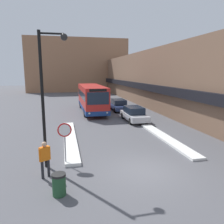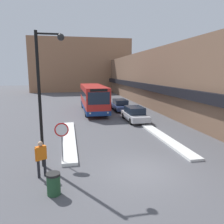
{
  "view_description": "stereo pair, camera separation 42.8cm",
  "coord_description": "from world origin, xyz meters",
  "px_view_note": "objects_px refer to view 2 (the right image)",
  "views": [
    {
      "loc": [
        -3.95,
        -10.01,
        5.08
      ],
      "look_at": [
        0.24,
        8.81,
        1.55
      ],
      "focal_mm": 35.0,
      "sensor_mm": 36.0,
      "label": 1
    },
    {
      "loc": [
        -3.53,
        -10.09,
        5.08
      ],
      "look_at": [
        0.24,
        8.81,
        1.55
      ],
      "focal_mm": 35.0,
      "sensor_mm": 36.0,
      "label": 2
    }
  ],
  "objects_px": {
    "city_bus": "(93,98)",
    "trash_bin": "(54,184)",
    "parked_car_back": "(120,105)",
    "parked_car_front": "(135,114)",
    "street_lamp": "(44,87)",
    "pedestrian": "(41,156)",
    "stop_sign": "(62,135)"
  },
  "relations": [
    {
      "from": "parked_car_front",
      "to": "parked_car_back",
      "type": "bearing_deg",
      "value": 90.0
    },
    {
      "from": "city_bus",
      "to": "pedestrian",
      "type": "distance_m",
      "value": 18.11
    },
    {
      "from": "trash_bin",
      "to": "parked_car_back",
      "type": "bearing_deg",
      "value": 68.85
    },
    {
      "from": "pedestrian",
      "to": "trash_bin",
      "type": "distance_m",
      "value": 1.95
    },
    {
      "from": "city_bus",
      "to": "trash_bin",
      "type": "xyz_separation_m",
      "value": [
        -3.87,
        -19.25,
        -1.34
      ]
    },
    {
      "from": "parked_car_front",
      "to": "street_lamp",
      "type": "relative_size",
      "value": 0.65
    },
    {
      "from": "parked_car_front",
      "to": "street_lamp",
      "type": "distance_m",
      "value": 13.12
    },
    {
      "from": "trash_bin",
      "to": "pedestrian",
      "type": "bearing_deg",
      "value": 111.01
    },
    {
      "from": "pedestrian",
      "to": "street_lamp",
      "type": "bearing_deg",
      "value": 50.88
    },
    {
      "from": "street_lamp",
      "to": "city_bus",
      "type": "bearing_deg",
      "value": 75.02
    },
    {
      "from": "parked_car_front",
      "to": "stop_sign",
      "type": "height_order",
      "value": "stop_sign"
    },
    {
      "from": "parked_car_back",
      "to": "street_lamp",
      "type": "distance_m",
      "value": 18.52
    },
    {
      "from": "stop_sign",
      "to": "parked_car_front",
      "type": "bearing_deg",
      "value": 53.77
    },
    {
      "from": "city_bus",
      "to": "stop_sign",
      "type": "xyz_separation_m",
      "value": [
        -3.56,
        -16.23,
        -0.09
      ]
    },
    {
      "from": "stop_sign",
      "to": "street_lamp",
      "type": "bearing_deg",
      "value": 179.61
    },
    {
      "from": "city_bus",
      "to": "trash_bin",
      "type": "bearing_deg",
      "value": -101.36
    },
    {
      "from": "parked_car_back",
      "to": "pedestrian",
      "type": "height_order",
      "value": "pedestrian"
    },
    {
      "from": "stop_sign",
      "to": "street_lamp",
      "type": "relative_size",
      "value": 0.34
    },
    {
      "from": "city_bus",
      "to": "trash_bin",
      "type": "relative_size",
      "value": 11.31
    },
    {
      "from": "parked_car_front",
      "to": "trash_bin",
      "type": "bearing_deg",
      "value": -120.3
    },
    {
      "from": "parked_car_front",
      "to": "trash_bin",
      "type": "xyz_separation_m",
      "value": [
        -7.49,
        -12.81,
        -0.27
      ]
    },
    {
      "from": "street_lamp",
      "to": "pedestrian",
      "type": "relative_size",
      "value": 3.9
    },
    {
      "from": "parked_car_back",
      "to": "trash_bin",
      "type": "xyz_separation_m",
      "value": [
        -7.49,
        -19.35,
        -0.26
      ]
    },
    {
      "from": "parked_car_front",
      "to": "parked_car_back",
      "type": "height_order",
      "value": "parked_car_front"
    },
    {
      "from": "city_bus",
      "to": "pedestrian",
      "type": "height_order",
      "value": "city_bus"
    },
    {
      "from": "parked_car_front",
      "to": "stop_sign",
      "type": "xyz_separation_m",
      "value": [
        -7.18,
        -9.8,
        0.98
      ]
    },
    {
      "from": "city_bus",
      "to": "parked_car_back",
      "type": "xyz_separation_m",
      "value": [
        3.62,
        0.11,
        -1.08
      ]
    },
    {
      "from": "city_bus",
      "to": "stop_sign",
      "type": "height_order",
      "value": "city_bus"
    },
    {
      "from": "parked_car_back",
      "to": "parked_car_front",
      "type": "bearing_deg",
      "value": -90.0
    },
    {
      "from": "city_bus",
      "to": "street_lamp",
      "type": "distance_m",
      "value": 16.99
    },
    {
      "from": "city_bus",
      "to": "parked_car_back",
      "type": "relative_size",
      "value": 2.33
    },
    {
      "from": "street_lamp",
      "to": "trash_bin",
      "type": "bearing_deg",
      "value": -81.08
    }
  ]
}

